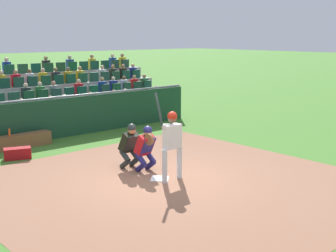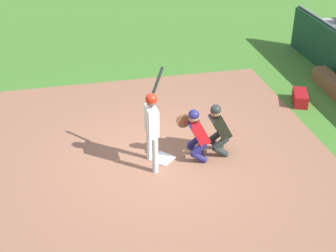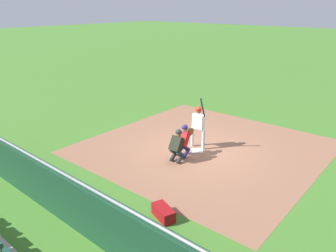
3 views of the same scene
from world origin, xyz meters
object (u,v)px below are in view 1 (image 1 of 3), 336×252
(water_bottle_on_bench, at_px, (9,133))
(batter_at_plate, at_px, (172,138))
(home_plate_marker, at_px, (160,179))
(equipment_duffel_bag, at_px, (17,153))
(home_plate_umpire, at_px, (130,144))
(catcher_crouching, at_px, (146,146))
(dugout_bench, at_px, (5,143))

(water_bottle_on_bench, bearing_deg, batter_at_plate, 108.20)
(home_plate_marker, relative_size, equipment_duffel_bag, 0.58)
(home_plate_umpire, distance_m, water_bottle_on_bench, 4.41)
(water_bottle_on_bench, bearing_deg, home_plate_umpire, 112.44)
(catcher_crouching, height_order, home_plate_umpire, catcher_crouching)
(batter_at_plate, xyz_separation_m, water_bottle_on_bench, (1.84, -5.59, -0.52))
(home_plate_marker, height_order, catcher_crouching, catcher_crouching)
(catcher_crouching, height_order, water_bottle_on_bench, catcher_crouching)
(batter_at_plate, distance_m, water_bottle_on_bench, 5.91)
(batter_at_plate, height_order, water_bottle_on_bench, batter_at_plate)
(home_plate_marker, bearing_deg, catcher_crouching, -100.65)
(catcher_crouching, height_order, dugout_bench, catcher_crouching)
(home_plate_umpire, height_order, equipment_duffel_bag, home_plate_umpire)
(catcher_crouching, bearing_deg, batter_at_plate, 92.11)
(dugout_bench, bearing_deg, home_plate_umpire, 113.45)
(home_plate_marker, xyz_separation_m, equipment_duffel_bag, (1.91, -4.20, 0.15))
(water_bottle_on_bench, bearing_deg, home_plate_marker, 107.35)
(home_plate_umpire, bearing_deg, dugout_bench, -66.55)
(batter_at_plate, bearing_deg, dugout_bench, -70.96)
(dugout_bench, bearing_deg, water_bottle_on_bench, 145.24)
(batter_at_plate, relative_size, catcher_crouching, 1.74)
(home_plate_umpire, distance_m, equipment_duffel_bag, 3.55)
(water_bottle_on_bench, distance_m, equipment_duffel_bag, 1.23)
(equipment_duffel_bag, bearing_deg, home_plate_umpire, 142.79)
(home_plate_marker, height_order, batter_at_plate, batter_at_plate)
(batter_at_plate, relative_size, dugout_bench, 0.75)
(equipment_duffel_bag, bearing_deg, batter_at_plate, 134.57)
(catcher_crouching, distance_m, home_plate_umpire, 0.56)
(water_bottle_on_bench, xyz_separation_m, equipment_duffel_bag, (0.25, 1.14, -0.40))
(equipment_duffel_bag, bearing_deg, home_plate_marker, 133.99)
(catcher_crouching, distance_m, water_bottle_on_bench, 4.96)
(dugout_bench, height_order, equipment_duffel_bag, dugout_bench)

